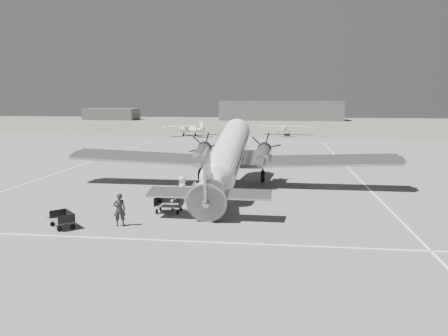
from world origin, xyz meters
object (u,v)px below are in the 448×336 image
ramp_agent (174,199)px  passenger (182,189)px  baggage_cart_near (169,205)px  light_plane_left (190,130)px  hangar_main (281,111)px  baggage_cart_far (62,220)px  dc3_airliner (227,158)px  ground_crew (119,209)px  shed_secondary (112,114)px  light_plane_right (284,130)px

ramp_agent → passenger: passenger is taller
baggage_cart_near → ramp_agent: size_ratio=1.25×
light_plane_left → baggage_cart_near: light_plane_left is taller
hangar_main → baggage_cart_far: 133.16m
dc3_airliner → ground_crew: bearing=-114.7°
hangar_main → ground_crew: 132.04m
baggage_cart_near → passenger: 3.19m
ground_crew → passenger: size_ratio=1.04×
dc3_airliner → baggage_cart_near: (-3.02, -7.51, -2.22)m
shed_secondary → ground_crew: size_ratio=9.00×
hangar_main → shed_secondary: 60.22m
light_plane_right → shed_secondary: bearing=136.5°
ground_crew → ramp_agent: ground_crew is taller
baggage_cart_far → light_plane_right: bearing=123.7°
hangar_main → shed_secondary: (-60.00, -5.00, -1.30)m
light_plane_left → ramp_agent: (10.83, -58.80, -0.45)m
light_plane_left → baggage_cart_near: size_ratio=6.15×
hangar_main → ramp_agent: bearing=-93.4°
hangar_main → ramp_agent: (-7.62, -127.60, -2.56)m
dc3_airliner → passenger: size_ratio=15.07×
hangar_main → baggage_cart_far: size_ratio=24.88×
hangar_main → passenger: (-7.58, -125.15, -2.34)m
light_plane_left → light_plane_right: light_plane_left is taller
light_plane_right → hangar_main: bearing=91.3°
dc3_airliner → hangar_main: bearing=88.6°
shed_secondary → dc3_airliner: 128.28m
shed_secondary → dc3_airliner: dc3_airliner is taller
hangar_main → light_plane_left: size_ratio=3.66×
shed_secondary → baggage_cart_far: (46.83, -127.48, -1.52)m
shed_secondary → baggage_cart_near: shed_secondary is taller
shed_secondary → light_plane_right: shed_secondary is taller
baggage_cart_near → passenger: bearing=87.8°
hangar_main → baggage_cart_near: bearing=-93.5°
baggage_cart_near → ramp_agent: ramp_agent is taller
shed_secondary → passenger: bearing=-66.4°
hangar_main → light_plane_right: size_ratio=3.98×
ramp_agent → dc3_airliner: bearing=-29.2°
light_plane_right → baggage_cart_far: light_plane_right is taller
baggage_cart_near → ground_crew: size_ratio=0.93×
light_plane_left → light_plane_right: size_ratio=1.09×
baggage_cart_near → dc3_airliner: bearing=70.1°
baggage_cart_far → light_plane_left: bearing=139.7°
light_plane_right → ramp_agent: bearing=-96.4°
light_plane_right → baggage_cart_near: size_ratio=5.66×
shed_secondary → baggage_cart_far: size_ratio=10.66×
hangar_main → passenger: 125.41m
shed_secondary → passenger: (52.42, -120.15, -1.04)m
passenger → ground_crew: bearing=143.4°
hangar_main → light_plane_left: (-18.45, -68.79, -2.11)m
passenger → dc3_airliner: bearing=-49.0°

